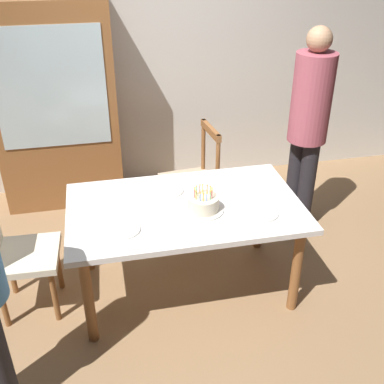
{
  "coord_description": "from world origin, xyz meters",
  "views": [
    {
      "loc": [
        -0.52,
        -2.68,
        2.41
      ],
      "look_at": [
        0.05,
        0.0,
        0.83
      ],
      "focal_mm": 43.48,
      "sensor_mm": 36.0,
      "label": 1
    }
  ],
  "objects_px": {
    "person_guest": "(308,122)",
    "plate_near_celebrant": "(123,230)",
    "plate_near_guest": "(262,213)",
    "china_cabinet": "(56,108)",
    "chair_upholstered": "(10,247)",
    "chair_spindle_back": "(192,182)",
    "birthday_cake": "(203,204)",
    "dining_table": "(185,216)",
    "plate_far_side": "(168,191)"
  },
  "relations": [
    {
      "from": "birthday_cake",
      "to": "china_cabinet",
      "type": "height_order",
      "value": "china_cabinet"
    },
    {
      "from": "birthday_cake",
      "to": "person_guest",
      "type": "distance_m",
      "value": 1.28
    },
    {
      "from": "plate_near_celebrant",
      "to": "person_guest",
      "type": "distance_m",
      "value": 1.81
    },
    {
      "from": "china_cabinet",
      "to": "dining_table",
      "type": "bearing_deg",
      "value": -60.13
    },
    {
      "from": "plate_far_side",
      "to": "plate_near_guest",
      "type": "bearing_deg",
      "value": -37.51
    },
    {
      "from": "chair_upholstered",
      "to": "dining_table",
      "type": "bearing_deg",
      "value": -1.57
    },
    {
      "from": "china_cabinet",
      "to": "person_guest",
      "type": "bearing_deg",
      "value": -25.03
    },
    {
      "from": "plate_near_celebrant",
      "to": "plate_near_guest",
      "type": "bearing_deg",
      "value": 0.0
    },
    {
      "from": "plate_near_guest",
      "to": "chair_spindle_back",
      "type": "height_order",
      "value": "chair_spindle_back"
    },
    {
      "from": "plate_near_celebrant",
      "to": "plate_near_guest",
      "type": "relative_size",
      "value": 1.0
    },
    {
      "from": "person_guest",
      "to": "plate_near_celebrant",
      "type": "bearing_deg",
      "value": -152.8
    },
    {
      "from": "birthday_cake",
      "to": "chair_spindle_back",
      "type": "distance_m",
      "value": 0.96
    },
    {
      "from": "birthday_cake",
      "to": "plate_far_side",
      "type": "relative_size",
      "value": 1.27
    },
    {
      "from": "plate_near_guest",
      "to": "person_guest",
      "type": "bearing_deg",
      "value": 50.82
    },
    {
      "from": "dining_table",
      "to": "plate_near_celebrant",
      "type": "distance_m",
      "value": 0.5
    },
    {
      "from": "plate_near_guest",
      "to": "birthday_cake",
      "type": "bearing_deg",
      "value": 162.09
    },
    {
      "from": "plate_far_side",
      "to": "person_guest",
      "type": "height_order",
      "value": "person_guest"
    },
    {
      "from": "plate_near_guest",
      "to": "chair_spindle_back",
      "type": "relative_size",
      "value": 0.23
    },
    {
      "from": "dining_table",
      "to": "plate_near_guest",
      "type": "xyz_separation_m",
      "value": [
        0.48,
        -0.22,
        0.09
      ]
    },
    {
      "from": "chair_upholstered",
      "to": "person_guest",
      "type": "xyz_separation_m",
      "value": [
        2.35,
        0.57,
        0.48
      ]
    },
    {
      "from": "plate_far_side",
      "to": "plate_near_guest",
      "type": "distance_m",
      "value": 0.71
    },
    {
      "from": "chair_spindle_back",
      "to": "chair_upholstered",
      "type": "xyz_separation_m",
      "value": [
        -1.41,
        -0.77,
        0.07
      ]
    },
    {
      "from": "plate_near_guest",
      "to": "person_guest",
      "type": "relative_size",
      "value": 0.12
    },
    {
      "from": "chair_spindle_back",
      "to": "birthday_cake",
      "type": "bearing_deg",
      "value": -97.1
    },
    {
      "from": "dining_table",
      "to": "birthday_cake",
      "type": "height_order",
      "value": "birthday_cake"
    },
    {
      "from": "plate_near_guest",
      "to": "chair_upholstered",
      "type": "bearing_deg",
      "value": 171.56
    },
    {
      "from": "dining_table",
      "to": "chair_upholstered",
      "type": "bearing_deg",
      "value": 178.43
    },
    {
      "from": "chair_spindle_back",
      "to": "person_guest",
      "type": "height_order",
      "value": "person_guest"
    },
    {
      "from": "person_guest",
      "to": "plate_near_guest",
      "type": "bearing_deg",
      "value": -129.18
    },
    {
      "from": "chair_spindle_back",
      "to": "chair_upholstered",
      "type": "bearing_deg",
      "value": -151.37
    },
    {
      "from": "plate_near_guest",
      "to": "china_cabinet",
      "type": "height_order",
      "value": "china_cabinet"
    },
    {
      "from": "plate_near_celebrant",
      "to": "plate_far_side",
      "type": "relative_size",
      "value": 1.0
    },
    {
      "from": "chair_upholstered",
      "to": "chair_spindle_back",
      "type": "bearing_deg",
      "value": 28.63
    },
    {
      "from": "dining_table",
      "to": "chair_upholstered",
      "type": "relative_size",
      "value": 1.7
    },
    {
      "from": "plate_near_celebrant",
      "to": "plate_near_guest",
      "type": "height_order",
      "value": "same"
    },
    {
      "from": "birthday_cake",
      "to": "plate_far_side",
      "type": "height_order",
      "value": "birthday_cake"
    },
    {
      "from": "dining_table",
      "to": "chair_upholstered",
      "type": "distance_m",
      "value": 1.2
    },
    {
      "from": "dining_table",
      "to": "china_cabinet",
      "type": "height_order",
      "value": "china_cabinet"
    },
    {
      "from": "birthday_cake",
      "to": "plate_near_guest",
      "type": "xyz_separation_m",
      "value": [
        0.38,
        -0.12,
        -0.05
      ]
    },
    {
      "from": "plate_near_celebrant",
      "to": "plate_far_side",
      "type": "distance_m",
      "value": 0.56
    },
    {
      "from": "plate_near_celebrant",
      "to": "china_cabinet",
      "type": "xyz_separation_m",
      "value": [
        -0.45,
        1.77,
        0.22
      ]
    },
    {
      "from": "chair_spindle_back",
      "to": "china_cabinet",
      "type": "xyz_separation_m",
      "value": [
        -1.11,
        0.75,
        0.49
      ]
    },
    {
      "from": "chair_spindle_back",
      "to": "person_guest",
      "type": "distance_m",
      "value": 1.1
    },
    {
      "from": "birthday_cake",
      "to": "plate_near_celebrant",
      "type": "height_order",
      "value": "birthday_cake"
    },
    {
      "from": "birthday_cake",
      "to": "china_cabinet",
      "type": "bearing_deg",
      "value": 121.21
    },
    {
      "from": "chair_spindle_back",
      "to": "chair_upholstered",
      "type": "height_order",
      "value": "same"
    },
    {
      "from": "dining_table",
      "to": "plate_near_guest",
      "type": "bearing_deg",
      "value": -24.12
    },
    {
      "from": "plate_near_guest",
      "to": "chair_upholstered",
      "type": "height_order",
      "value": "chair_upholstered"
    },
    {
      "from": "plate_near_guest",
      "to": "chair_spindle_back",
      "type": "bearing_deg",
      "value": 104.55
    },
    {
      "from": "birthday_cake",
      "to": "chair_spindle_back",
      "type": "bearing_deg",
      "value": 82.9
    }
  ]
}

